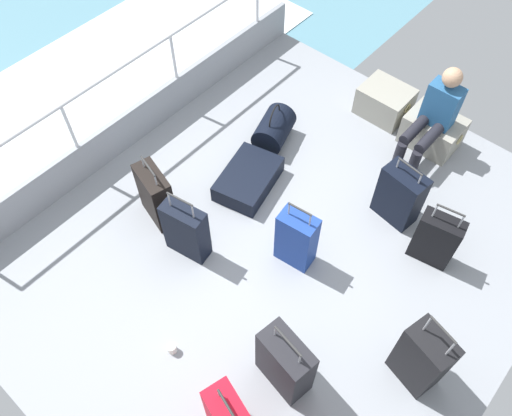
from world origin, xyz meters
name	(u,v)px	position (x,y,z in m)	size (l,w,h in m)	color
ground_plane	(285,247)	(0.00, 0.00, -0.03)	(4.40, 5.20, 0.06)	gray
gunwale_port	(134,125)	(-2.17, 0.00, 0.23)	(0.06, 5.20, 0.45)	gray
railing_port	(123,86)	(-2.17, 0.00, 0.78)	(0.04, 4.20, 1.02)	silver
sea_wake	(69,103)	(-3.60, 0.00, -0.34)	(12.00, 12.00, 0.01)	#598C9E
cargo_crate_0	(385,101)	(-0.30, 2.18, 0.18)	(0.59, 0.46, 0.36)	gray
cargo_crate_1	(433,131)	(0.36, 2.13, 0.19)	(0.63, 0.45, 0.37)	gray
passenger_seated	(434,115)	(0.36, 1.95, 0.56)	(0.34, 0.66, 1.07)	#26598C
suitcase_0	(186,231)	(-0.68, -0.64, 0.32)	(0.44, 0.26, 0.83)	black
suitcase_1	(156,196)	(-1.20, -0.54, 0.32)	(0.47, 0.31, 0.77)	black
suitcase_2	(436,239)	(1.11, 0.82, 0.30)	(0.42, 0.26, 0.77)	black
suitcase_4	(400,195)	(0.59, 1.02, 0.32)	(0.45, 0.29, 0.76)	black
suitcase_5	(296,239)	(0.15, -0.04, 0.33)	(0.37, 0.25, 0.81)	navy
suitcase_6	(285,363)	(0.79, -1.00, 0.33)	(0.48, 0.31, 0.80)	black
suitcase_7	(248,179)	(-0.77, 0.33, 0.10)	(0.65, 0.82, 0.20)	black
suitcase_8	(422,358)	(1.58, -0.27, 0.36)	(0.43, 0.34, 0.94)	black
duffel_bag	(274,129)	(-0.99, 1.00, 0.18)	(0.48, 0.58, 0.50)	black
paper_cup	(172,348)	(-0.07, -1.45, 0.05)	(0.08, 0.08, 0.10)	white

